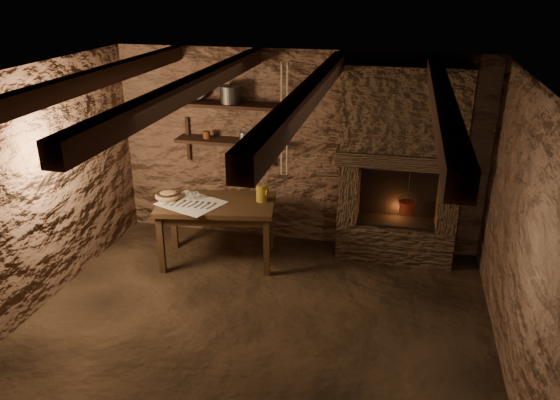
% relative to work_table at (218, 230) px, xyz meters
% --- Properties ---
extents(floor, '(4.50, 4.50, 0.00)m').
position_rel_work_table_xyz_m(floor, '(0.78, -1.20, -0.41)').
color(floor, black).
rests_on(floor, ground).
extents(back_wall, '(4.50, 0.04, 2.40)m').
position_rel_work_table_xyz_m(back_wall, '(0.78, 0.80, 0.79)').
color(back_wall, '#513426').
rests_on(back_wall, floor).
extents(front_wall, '(4.50, 0.04, 2.40)m').
position_rel_work_table_xyz_m(front_wall, '(0.78, -3.20, 0.79)').
color(front_wall, '#513426').
rests_on(front_wall, floor).
extents(left_wall, '(0.04, 4.00, 2.40)m').
position_rel_work_table_xyz_m(left_wall, '(-1.47, -1.20, 0.79)').
color(left_wall, '#513426').
rests_on(left_wall, floor).
extents(right_wall, '(0.04, 4.00, 2.40)m').
position_rel_work_table_xyz_m(right_wall, '(3.03, -1.20, 0.79)').
color(right_wall, '#513426').
rests_on(right_wall, floor).
extents(ceiling, '(4.50, 4.00, 0.04)m').
position_rel_work_table_xyz_m(ceiling, '(0.78, -1.20, 1.99)').
color(ceiling, black).
rests_on(ceiling, back_wall).
extents(beam_far_left, '(0.14, 3.95, 0.16)m').
position_rel_work_table_xyz_m(beam_far_left, '(-0.72, -1.20, 1.90)').
color(beam_far_left, black).
rests_on(beam_far_left, ceiling).
extents(beam_mid_left, '(0.14, 3.95, 0.16)m').
position_rel_work_table_xyz_m(beam_mid_left, '(0.28, -1.20, 1.90)').
color(beam_mid_left, black).
rests_on(beam_mid_left, ceiling).
extents(beam_mid_right, '(0.14, 3.95, 0.16)m').
position_rel_work_table_xyz_m(beam_mid_right, '(1.28, -1.20, 1.90)').
color(beam_mid_right, black).
rests_on(beam_mid_right, ceiling).
extents(beam_far_right, '(0.14, 3.95, 0.16)m').
position_rel_work_table_xyz_m(beam_far_right, '(2.28, -1.20, 1.90)').
color(beam_far_right, black).
rests_on(beam_far_right, ceiling).
extents(shelf_lower, '(1.25, 0.30, 0.04)m').
position_rel_work_table_xyz_m(shelf_lower, '(-0.07, 0.64, 0.89)').
color(shelf_lower, black).
rests_on(shelf_lower, back_wall).
extents(shelf_upper, '(1.25, 0.30, 0.04)m').
position_rel_work_table_xyz_m(shelf_upper, '(-0.07, 0.64, 1.34)').
color(shelf_upper, black).
rests_on(shelf_upper, back_wall).
extents(hearth, '(1.43, 0.51, 2.30)m').
position_rel_work_table_xyz_m(hearth, '(2.03, 0.57, 0.82)').
color(hearth, '#3D2B1E').
rests_on(hearth, floor).
extents(work_table, '(1.44, 0.98, 0.76)m').
position_rel_work_table_xyz_m(work_table, '(0.00, 0.00, 0.00)').
color(work_table, '#332112').
rests_on(work_table, floor).
extents(linen_cloth, '(0.82, 0.75, 0.01)m').
position_rel_work_table_xyz_m(linen_cloth, '(-0.26, -0.11, 0.35)').
color(linen_cloth, silver).
rests_on(linen_cloth, work_table).
extents(pewter_cutlery_row, '(0.60, 0.41, 0.01)m').
position_rel_work_table_xyz_m(pewter_cutlery_row, '(-0.26, -0.13, 0.36)').
color(pewter_cutlery_row, gray).
rests_on(pewter_cutlery_row, linen_cloth).
extents(drinking_glasses, '(0.22, 0.06, 0.09)m').
position_rel_work_table_xyz_m(drinking_glasses, '(-0.24, 0.02, 0.40)').
color(drinking_glasses, white).
rests_on(drinking_glasses, linen_cloth).
extents(stoneware_jug, '(0.17, 0.17, 0.45)m').
position_rel_work_table_xyz_m(stoneware_jug, '(0.50, 0.15, 0.54)').
color(stoneware_jug, olive).
rests_on(stoneware_jug, work_table).
extents(wooden_bowl, '(0.40, 0.40, 0.11)m').
position_rel_work_table_xyz_m(wooden_bowl, '(-0.58, -0.03, 0.39)').
color(wooden_bowl, '#AA8249').
rests_on(wooden_bowl, work_table).
extents(iron_stockpot, '(0.26, 0.26, 0.19)m').
position_rel_work_table_xyz_m(iron_stockpot, '(0.01, 0.64, 1.45)').
color(iron_stockpot, '#2F2C2A').
rests_on(iron_stockpot, shelf_upper).
extents(tin_pan, '(0.31, 0.22, 0.29)m').
position_rel_work_table_xyz_m(tin_pan, '(-0.43, 0.74, 1.51)').
color(tin_pan, '#969591').
rests_on(tin_pan, shelf_upper).
extents(small_kettle, '(0.16, 0.12, 0.16)m').
position_rel_work_table_xyz_m(small_kettle, '(0.16, 0.64, 0.96)').
color(small_kettle, '#969591').
rests_on(small_kettle, shelf_lower).
extents(rusty_tin, '(0.09, 0.09, 0.09)m').
position_rel_work_table_xyz_m(rusty_tin, '(-0.32, 0.64, 0.95)').
color(rusty_tin, '#5F2D13').
rests_on(rusty_tin, shelf_lower).
extents(red_pot, '(0.24, 0.24, 0.54)m').
position_rel_work_table_xyz_m(red_pot, '(2.15, 0.52, 0.29)').
color(red_pot, maroon).
rests_on(red_pot, hearth).
extents(hanging_ropes, '(0.08, 0.08, 1.20)m').
position_rel_work_table_xyz_m(hanging_ropes, '(0.83, -0.15, 1.39)').
color(hanging_ropes, beige).
rests_on(hanging_ropes, ceiling).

